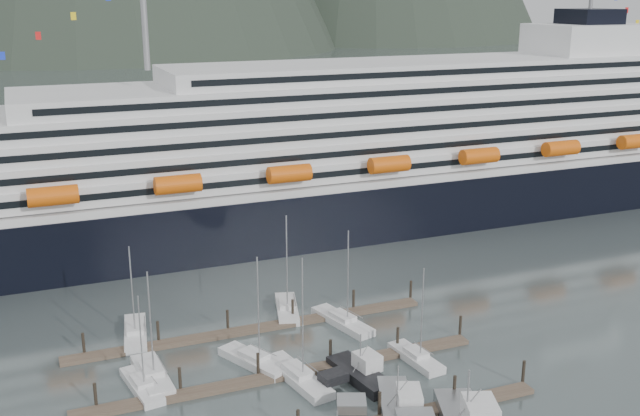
# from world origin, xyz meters

# --- Properties ---
(ground) EXTENTS (1600.00, 1600.00, 0.00)m
(ground) POSITION_xyz_m (0.00, 0.00, 0.00)
(ground) COLOR #444F51
(ground) RESTS_ON ground
(cruise_ship) EXTENTS (210.00, 30.40, 50.30)m
(cruise_ship) POSITION_xyz_m (30.03, 54.94, 12.04)
(cruise_ship) COLOR black
(cruise_ship) RESTS_ON ground
(dock_mid) EXTENTS (48.18, 2.28, 3.20)m
(dock_mid) POSITION_xyz_m (-4.93, 3.05, 0.31)
(dock_mid) COLOR #4F3E32
(dock_mid) RESTS_ON ground
(dock_far) EXTENTS (48.18, 2.28, 3.20)m
(dock_far) POSITION_xyz_m (-4.93, 16.05, 0.31)
(dock_far) COLOR #4F3E32
(dock_far) RESTS_ON ground
(sailboat_a) EXTENTS (3.48, 10.20, 14.06)m
(sailboat_a) POSITION_xyz_m (-19.40, 8.01, 0.44)
(sailboat_a) COLOR silver
(sailboat_a) RESTS_ON ground
(sailboat_b) EXTENTS (3.73, 9.37, 11.96)m
(sailboat_b) POSITION_xyz_m (-20.86, 6.25, 0.40)
(sailboat_b) COLOR silver
(sailboat_b) RESTS_ON ground
(sailboat_c) EXTENTS (6.69, 10.31, 14.32)m
(sailboat_c) POSITION_xyz_m (-7.58, 7.10, 0.43)
(sailboat_c) COLOR silver
(sailboat_c) RESTS_ON ground
(sailboat_d) EXTENTS (4.79, 11.88, 15.67)m
(sailboat_d) POSITION_xyz_m (-4.09, 1.61, 0.44)
(sailboat_d) COLOR silver
(sailboat_d) RESTS_ON ground
(sailboat_e) EXTENTS (4.21, 10.75, 13.11)m
(sailboat_e) POSITION_xyz_m (-19.42, 19.99, 0.42)
(sailboat_e) COLOR silver
(sailboat_e) RESTS_ON ground
(sailboat_f) EXTENTS (5.27, 10.00, 14.76)m
(sailboat_f) POSITION_xyz_m (1.17, 19.85, 0.44)
(sailboat_f) COLOR silver
(sailboat_f) RESTS_ON ground
(sailboat_g) EXTENTS (5.11, 10.98, 13.90)m
(sailboat_g) POSITION_xyz_m (6.65, 13.30, 0.42)
(sailboat_g) COLOR silver
(sailboat_g) RESTS_ON ground
(sailboat_h) EXTENTS (3.43, 8.79, 12.60)m
(sailboat_h) POSITION_xyz_m (10.64, 0.57, 0.41)
(sailboat_h) COLOR silver
(sailboat_h) RESTS_ON ground
(trawler_c) EXTENTS (10.14, 12.75, 6.33)m
(trawler_c) POSITION_xyz_m (2.73, -9.20, 0.84)
(trawler_c) COLOR #929497
(trawler_c) RESTS_ON ground
(trawler_e) EXTENTS (7.64, 10.01, 6.20)m
(trawler_e) POSITION_xyz_m (2.46, -0.90, 0.82)
(trawler_e) COLOR black
(trawler_e) RESTS_ON ground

